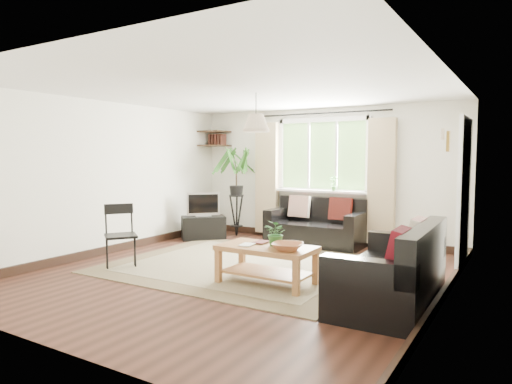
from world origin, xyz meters
The scene contains 24 objects.
floor centered at (0.00, 0.00, 0.00)m, with size 5.50×5.50×0.00m, color black.
ceiling centered at (0.00, 0.00, 2.40)m, with size 5.50×5.50×0.00m, color white.
wall_back centered at (0.00, 2.75, 1.20)m, with size 5.00×0.02×2.40m, color white.
wall_front centered at (0.00, -2.75, 1.20)m, with size 5.00×0.02×2.40m, color white.
wall_left centered at (-2.50, 0.00, 1.20)m, with size 0.02×5.50×2.40m, color white.
wall_right centered at (2.50, 0.00, 1.20)m, with size 0.02×5.50×2.40m, color white.
rug centered at (-0.20, 0.38, 0.01)m, with size 3.50×3.00×0.02m, color #C2BB96.
window centered at (0.00, 2.71, 1.55)m, with size 2.50×0.16×2.16m, color white, non-canonical shape.
door centered at (2.47, 1.70, 1.00)m, with size 0.06×0.96×2.06m, color silver.
corner_shelf centered at (-2.25, 2.50, 1.89)m, with size 0.50×0.50×0.34m, color black, non-canonical shape.
pendant_lamp centered at (0.00, 0.40, 2.05)m, with size 0.36×0.36×0.54m, color beige, non-canonical shape.
wall_sconce centered at (2.43, 0.30, 1.74)m, with size 0.12×0.12×0.28m, color beige, non-canonical shape.
sofa_back centered at (0.07, 2.28, 0.39)m, with size 1.64×0.82×0.77m, color black, non-canonical shape.
sofa_right centered at (2.01, -0.24, 0.41)m, with size 0.86×1.72×0.81m, color black, non-canonical shape.
coffee_table centered at (0.55, -0.27, 0.23)m, with size 1.15×0.63×0.47m, color brown, non-canonical shape.
table_plant centered at (0.66, -0.21, 0.63)m, with size 0.28×0.24×0.31m, color #275B24.
bowl centered at (0.89, -0.37, 0.51)m, with size 0.36×0.36×0.09m, color #A15D37.
book_a centered at (0.26, -0.37, 0.48)m, with size 0.15×0.20×0.02m, color white.
book_b centered at (0.32, -0.14, 0.48)m, with size 0.16×0.22×0.02m, color brown.
tv_stand centered at (-1.96, 1.74, 0.21)m, with size 0.79×0.45×0.43m, color black.
tv centered at (-1.96, 1.74, 0.66)m, with size 0.61×0.20×0.47m, color #A5A5AA, non-canonical shape.
palm_stand centered at (-1.63, 2.36, 0.86)m, with size 0.67×0.67×1.71m, color black, non-canonical shape.
folding_chair centered at (-1.55, -0.62, 0.44)m, with size 0.45×0.45×0.87m, color black, non-canonical shape.
sill_plant centered at (0.25, 2.63, 1.06)m, with size 0.14×0.10×0.27m, color #2D6023.
Camera 1 is at (3.24, -4.94, 1.55)m, focal length 32.00 mm.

